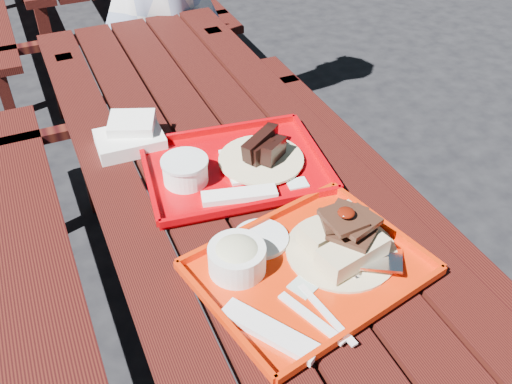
% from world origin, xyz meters
% --- Properties ---
extents(ground, '(60.00, 60.00, 0.00)m').
position_xyz_m(ground, '(0.00, 0.00, 0.00)').
color(ground, black).
rests_on(ground, ground).
extents(picnic_table_near, '(1.41, 2.40, 0.75)m').
position_xyz_m(picnic_table_near, '(-0.00, 0.00, 0.56)').
color(picnic_table_near, '#39110B').
rests_on(picnic_table_near, ground).
extents(near_tray, '(0.56, 0.47, 0.15)m').
position_xyz_m(near_tray, '(0.02, -0.36, 0.79)').
color(near_tray, red).
rests_on(near_tray, picnic_table_near).
extents(far_tray, '(0.54, 0.44, 0.08)m').
position_xyz_m(far_tray, '(0.01, 0.03, 0.78)').
color(far_tray, '#B60007').
rests_on(far_tray, picnic_table_near).
extents(white_cloth, '(0.20, 0.17, 0.08)m').
position_xyz_m(white_cloth, '(-0.21, 0.28, 0.78)').
color(white_cloth, white).
rests_on(white_cloth, picnic_table_near).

